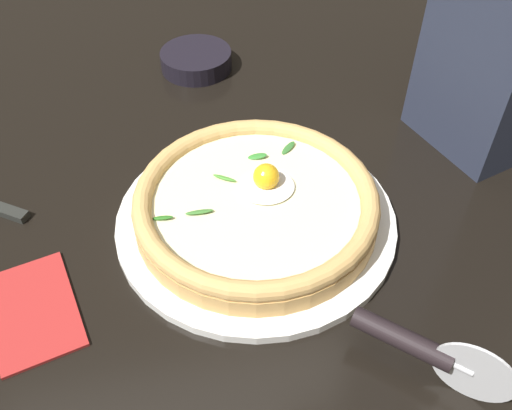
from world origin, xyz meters
TOP-DOWN VIEW (x-y plane):
  - ground_plane at (0.00, 0.00)m, footprint 2.40×2.40m
  - pizza_plate at (0.02, -0.03)m, footprint 0.35×0.35m
  - pizza at (0.02, -0.03)m, footprint 0.30×0.30m
  - side_bowl at (0.05, -0.41)m, footprint 0.12×0.12m
  - pizza_cutter at (-0.10, 0.20)m, footprint 0.13×0.12m
  - folded_napkin at (0.29, 0.05)m, footprint 0.12×0.16m

SIDE VIEW (x-z plane):
  - ground_plane at x=0.00m, z-range -0.03..0.00m
  - folded_napkin at x=0.29m, z-range 0.00..0.01m
  - pizza_plate at x=0.02m, z-range 0.00..0.01m
  - side_bowl at x=0.05m, z-range 0.00..0.03m
  - pizza at x=0.02m, z-range 0.00..0.07m
  - pizza_cutter at x=-0.10m, z-range 0.00..0.08m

